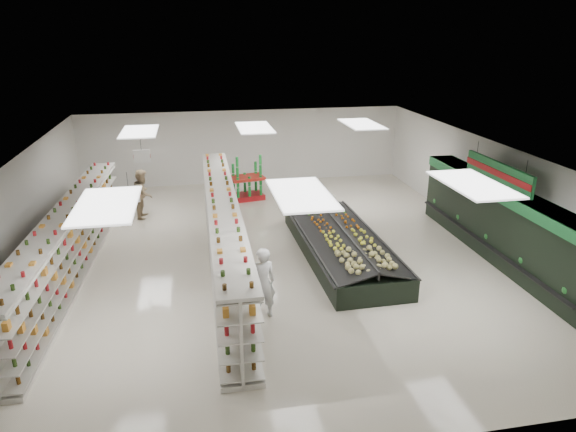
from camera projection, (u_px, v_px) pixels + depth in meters
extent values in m
plane|color=beige|center=(273.00, 253.00, 15.74)|extent=(16.00, 16.00, 0.00)
cube|color=white|center=(272.00, 151.00, 14.64)|extent=(14.00, 16.00, 0.02)
cube|color=silver|center=(244.00, 147.00, 22.57)|extent=(14.00, 0.02, 3.20)
cube|color=silver|center=(355.00, 370.00, 7.80)|extent=(14.00, 0.02, 3.20)
cube|color=silver|center=(19.00, 219.00, 13.97)|extent=(0.02, 16.00, 3.20)
cube|color=silver|center=(488.00, 191.00, 16.41)|extent=(0.02, 16.00, 3.20)
cube|color=black|center=(500.00, 223.00, 15.12)|extent=(0.80, 8.00, 2.20)
cube|color=#1D7036|center=(504.00, 192.00, 14.79)|extent=(0.85, 8.00, 0.30)
cube|color=black|center=(490.00, 241.00, 15.26)|extent=(0.55, 7.80, 0.15)
cube|color=silver|center=(497.00, 215.00, 15.00)|extent=(0.45, 7.70, 0.03)
cube|color=silver|center=(498.00, 206.00, 14.90)|extent=(0.45, 7.70, 0.03)
cube|color=white|center=(129.00, 194.00, 12.29)|extent=(0.50, 0.06, 0.40)
cube|color=#A31217|center=(129.00, 194.00, 12.29)|extent=(0.52, 0.02, 0.12)
cylinder|color=black|center=(128.00, 182.00, 12.18)|extent=(0.01, 0.01, 0.50)
cube|color=white|center=(142.00, 156.00, 15.98)|extent=(0.50, 0.06, 0.40)
cube|color=#A31217|center=(142.00, 156.00, 15.98)|extent=(0.52, 0.02, 0.12)
cylinder|color=black|center=(141.00, 147.00, 15.88)|extent=(0.01, 0.01, 0.50)
cube|color=#1D7036|center=(498.00, 173.00, 14.53)|extent=(0.10, 3.20, 0.60)
cube|color=#A31217|center=(496.00, 173.00, 14.52)|extent=(0.03, 3.20, 0.18)
cylinder|color=black|center=(526.00, 170.00, 13.29)|extent=(0.01, 0.01, 0.50)
cylinder|color=black|center=(478.00, 150.00, 15.50)|extent=(0.01, 0.01, 0.50)
cube|color=silver|center=(74.00, 273.00, 14.38)|extent=(1.32, 10.80, 0.11)
cube|color=silver|center=(69.00, 245.00, 14.09)|extent=(0.56, 10.76, 1.80)
cube|color=silver|center=(64.00, 213.00, 13.77)|extent=(1.32, 10.80, 0.07)
cube|color=silver|center=(65.00, 270.00, 14.31)|extent=(0.90, 10.69, 0.03)
cube|color=silver|center=(63.00, 257.00, 14.18)|extent=(0.90, 10.69, 0.03)
cube|color=silver|center=(61.00, 244.00, 14.04)|extent=(0.90, 10.69, 0.03)
cube|color=silver|center=(59.00, 230.00, 13.91)|extent=(0.90, 10.69, 0.03)
cube|color=silver|center=(57.00, 217.00, 13.78)|extent=(0.90, 10.69, 0.03)
cube|color=silver|center=(81.00, 269.00, 14.37)|extent=(0.90, 10.69, 0.03)
cube|color=silver|center=(79.00, 256.00, 14.23)|extent=(0.90, 10.69, 0.03)
cube|color=silver|center=(77.00, 243.00, 14.10)|extent=(0.90, 10.69, 0.03)
cube|color=silver|center=(75.00, 230.00, 13.96)|extent=(0.90, 10.69, 0.03)
cube|color=silver|center=(73.00, 216.00, 13.83)|extent=(0.90, 10.69, 0.03)
cube|color=silver|center=(225.00, 262.00, 15.04)|extent=(0.97, 11.49, 0.11)
cube|color=silver|center=(223.00, 233.00, 14.73)|extent=(0.17, 11.48, 1.91)
cube|color=silver|center=(222.00, 201.00, 14.39)|extent=(0.97, 11.49, 0.08)
cube|color=silver|center=(217.00, 259.00, 14.96)|extent=(0.53, 11.39, 0.03)
cube|color=silver|center=(216.00, 246.00, 14.82)|extent=(0.53, 11.39, 0.03)
cube|color=silver|center=(216.00, 232.00, 14.68)|extent=(0.53, 11.39, 0.03)
cube|color=silver|center=(215.00, 218.00, 14.53)|extent=(0.53, 11.39, 0.03)
cube|color=silver|center=(214.00, 205.00, 14.39)|extent=(0.53, 11.39, 0.03)
cube|color=silver|center=(232.00, 258.00, 15.03)|extent=(0.53, 11.39, 0.03)
cube|color=silver|center=(232.00, 245.00, 14.89)|extent=(0.53, 11.39, 0.03)
cube|color=silver|center=(231.00, 231.00, 14.75)|extent=(0.53, 11.39, 0.03)
cube|color=silver|center=(230.00, 218.00, 14.60)|extent=(0.53, 11.39, 0.03)
cube|color=silver|center=(230.00, 204.00, 14.46)|extent=(0.53, 11.39, 0.03)
cube|color=black|center=(341.00, 246.00, 15.47)|extent=(2.26, 6.31, 0.63)
cube|color=#262626|center=(307.00, 239.00, 15.16)|extent=(0.17, 6.27, 0.05)
cube|color=#262626|center=(374.00, 233.00, 15.56)|extent=(0.17, 6.27, 0.05)
cube|color=black|center=(323.00, 235.00, 15.22)|extent=(1.27, 6.20, 0.32)
cube|color=black|center=(359.00, 232.00, 15.44)|extent=(1.27, 6.20, 0.32)
cube|color=#262626|center=(341.00, 230.00, 15.30)|extent=(0.16, 6.18, 0.22)
cube|color=#A31217|center=(247.00, 196.00, 20.76)|extent=(1.40, 1.06, 0.21)
cube|color=#B02217|center=(247.00, 178.00, 20.49)|extent=(1.46, 1.12, 0.10)
imported|color=silver|center=(262.00, 283.00, 11.97)|extent=(0.73, 0.56, 1.79)
imported|color=tan|center=(143.00, 194.00, 18.51)|extent=(0.64, 0.92, 1.78)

